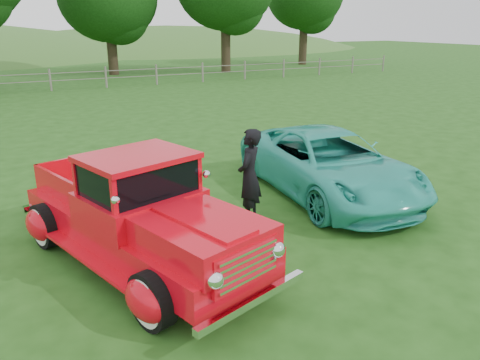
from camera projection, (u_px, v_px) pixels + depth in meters
name	position (u px, v px, depth m)	size (l,w,h in m)	color
ground	(215.00, 270.00, 7.14)	(140.00, 140.00, 0.00)	#1D4713
fence_line	(50.00, 80.00, 25.52)	(48.00, 0.12, 1.20)	slate
red_pickup	(139.00, 215.00, 7.13)	(3.27, 5.28, 1.78)	black
teal_sedan	(328.00, 164.00, 10.09)	(2.31, 5.01, 1.39)	#2EB9A5
man	(249.00, 176.00, 8.64)	(0.65, 0.43, 1.78)	black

